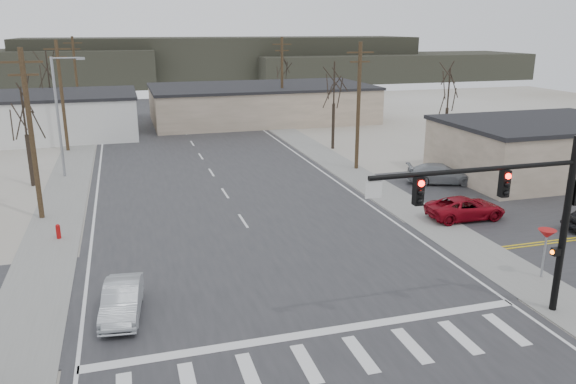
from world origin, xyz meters
name	(u,v)px	position (x,y,z in m)	size (l,w,h in m)	color
ground	(280,277)	(0.00, 0.00, 0.00)	(140.00, 140.00, 0.00)	silver
main_road	(223,190)	(0.00, 15.00, 0.02)	(18.00, 110.00, 0.05)	#2A2A2D
cross_road	(280,277)	(0.00, 0.00, 0.02)	(90.00, 10.00, 0.04)	#2A2A2D
parking_lot	(548,202)	(20.00, 6.00, 0.02)	(18.00, 20.00, 0.03)	#2A2A2D
sidewalk_left	(68,183)	(-10.60, 20.00, 0.03)	(3.00, 90.00, 0.06)	gray
sidewalk_right	(337,164)	(10.60, 20.00, 0.03)	(3.00, 90.00, 0.06)	gray
traffic_signal_mast	(527,205)	(7.89, -6.20, 4.67)	(8.95, 0.43, 7.20)	black
fire_hydrant	(58,231)	(-10.20, 8.00, 0.45)	(0.24, 0.24, 0.87)	#A50C0C
yield_sign	(547,236)	(11.50, -3.50, 2.07)	(0.80, 0.80, 2.35)	gray
building_left_far	(25,116)	(-16.00, 40.00, 2.26)	(22.30, 12.30, 4.50)	silver
building_right_far	(261,103)	(10.00, 44.00, 2.15)	(26.30, 14.30, 4.30)	#BFA992
building_lot	(540,149)	(24.00, 12.00, 2.16)	(14.30, 10.30, 4.30)	#BFA992
upole_left_b	(31,133)	(-11.50, 12.00, 5.22)	(2.20, 0.30, 10.00)	#463420
upole_left_c	(62,94)	(-11.50, 32.00, 5.22)	(2.20, 0.30, 10.00)	#463420
upole_left_d	(76,76)	(-11.50, 52.00, 5.22)	(2.20, 0.30, 10.00)	#463420
upole_right_a	(358,104)	(11.50, 18.00, 5.22)	(2.20, 0.30, 10.00)	#463420
upole_right_b	(282,80)	(11.50, 40.00, 5.22)	(2.20, 0.30, 10.00)	#463420
streetlight_main	(60,111)	(-10.80, 22.00, 5.09)	(2.40, 0.25, 9.00)	gray
tree_left_near	(24,114)	(-13.00, 20.00, 5.23)	(3.30, 3.30, 7.35)	#31261E
tree_right_mid	(334,85)	(12.50, 26.00, 5.93)	(3.74, 3.74, 8.33)	#31261E
tree_left_far	(48,72)	(-14.00, 46.00, 6.28)	(3.96, 3.96, 8.82)	#31261E
tree_right_far	(283,69)	(15.00, 52.00, 5.58)	(3.52, 3.52, 7.84)	#31261E
tree_lot	(449,90)	(22.00, 22.00, 5.58)	(3.52, 3.52, 7.84)	#31261E
hill_center	(225,60)	(15.00, 96.00, 4.50)	(80.00, 18.00, 9.00)	#333026
hill_right	(390,67)	(50.00, 90.00, 2.75)	(60.00, 18.00, 5.50)	#333026
sedan_crossing	(122,300)	(-6.96, -1.74, 0.70)	(1.39, 3.99, 1.31)	#A0A5AA
car_far_a	(185,114)	(0.86, 45.72, 0.91)	(2.41, 5.94, 1.72)	black
car_far_b	(127,112)	(-5.84, 50.46, 0.84)	(1.87, 4.65, 1.58)	black
car_parked_red	(466,208)	(12.85, 4.68, 0.69)	(2.18, 4.74, 1.32)	maroon
car_parked_dark_b	(514,166)	(22.36, 12.60, 0.72)	(1.46, 4.18, 1.38)	black
car_parked_silver	(441,174)	(15.65, 12.11, 0.75)	(2.00, 4.92, 1.43)	gray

